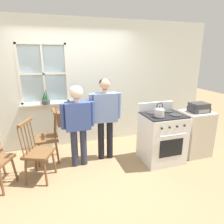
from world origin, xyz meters
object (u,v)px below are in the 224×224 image
Objects in this scene: chair_center_cluster at (38,153)px; handbag at (59,118)px; kettle at (159,112)px; stove at (162,137)px; stereo at (199,108)px; potted_plant at (46,100)px; person_teen_center at (105,112)px; side_counter at (195,133)px; chair_by_window at (48,138)px; person_elderly_left at (78,118)px.

handbag is (0.40, 0.57, 0.36)m from chair_center_cluster.
handbag is at bearing 155.06° from kettle.
stove is at bearing 38.31° from kettle.
handbag is 2.67m from stereo.
kettle is 0.80× the size of handbag.
stove is at bearing -67.94° from chair_center_cluster.
potted_plant is 1.02× the size of handbag.
kettle is at bearing -172.69° from stereo.
stereo is at bearing -8.03° from person_teen_center.
chair_by_window is at bearing 167.63° from side_counter.
stove is at bearing -30.57° from potted_plant.
chair_by_window is 2.14m from stove.
kettle is at bearing 66.26° from chair_by_window.
handbag is 2.68m from side_counter.
chair_center_cluster is 3.18× the size of potted_plant.
potted_plant is (0.02, 0.57, 0.61)m from chair_by_window.
stereo is at bearing -90.00° from side_counter.
stereo is (2.58, -0.65, 0.16)m from handbag.
chair_by_window is 3.24× the size of handbag.
person_teen_center is at bearing 147.79° from kettle.
kettle is 2.29m from potted_plant.
chair_center_cluster is at bearing -18.09° from chair_by_window.
chair_center_cluster is 0.67× the size of person_elderly_left.
chair_by_window is 0.43m from handbag.
person_elderly_left is (0.53, -0.34, 0.45)m from chair_by_window.
stereo is (0.00, -0.02, 0.54)m from side_counter.
person_elderly_left is at bearing 173.01° from side_counter.
chair_center_cluster is 1.10× the size of side_counter.
person_elderly_left is 2.35m from side_counter.
person_teen_center is 6.33× the size of kettle.
person_elderly_left is 5.97× the size of kettle.
person_teen_center reaches higher than chair_center_cluster.
person_teen_center is 1.44× the size of stove.
chair_center_cluster and handbag have the same top height.
kettle reaches higher than stereo.
person_teen_center is (1.05, -0.24, 0.49)m from chair_by_window.
potted_plant is at bearing 146.82° from person_teen_center.
potted_plant is (-1.86, 1.33, 0.05)m from kettle.
person_elderly_left is 4.80× the size of handbag.
chair_by_window is 0.77m from person_elderly_left.
person_elderly_left is 0.54m from person_teen_center.
side_counter is (2.98, -0.05, -0.01)m from chair_center_cluster.
kettle reaches higher than side_counter.
person_elderly_left is 1.06m from potted_plant.
person_elderly_left reaches higher than handbag.
kettle is at bearing -24.94° from handbag.
person_elderly_left is 1.61m from stove.
kettle is at bearing -35.52° from potted_plant.
potted_plant reaches higher than chair_center_cluster.
person_elderly_left reaches higher than stove.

